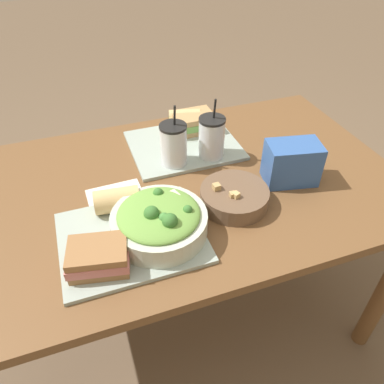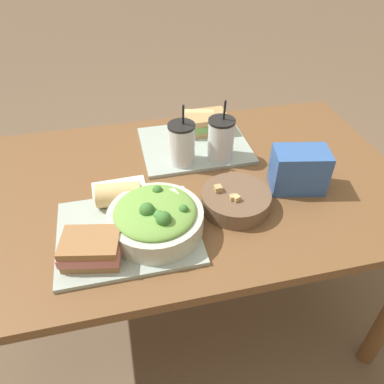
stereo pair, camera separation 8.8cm
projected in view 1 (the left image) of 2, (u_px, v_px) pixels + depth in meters
name	position (u px, v px, depth m)	size (l,w,h in m)	color
ground_plane	(180.00, 312.00, 1.60)	(12.00, 12.00, 0.00)	brown
dining_table	(176.00, 206.00, 1.21)	(1.41, 0.83, 0.70)	brown
tray_near	(131.00, 237.00, 0.98)	(0.37, 0.30, 0.01)	#99A89E
tray_far	(184.00, 145.00, 1.31)	(0.37, 0.30, 0.01)	#99A89E
salad_bowl	(159.00, 220.00, 0.95)	(0.25, 0.25, 0.10)	beige
soup_bowl	(234.00, 196.00, 1.07)	(0.20, 0.20, 0.07)	brown
sandwich_near	(98.00, 257.00, 0.88)	(0.16, 0.13, 0.06)	olive
baguette_near	(118.00, 200.00, 1.03)	(0.13, 0.08, 0.07)	tan
sandwich_far	(193.00, 122.00, 1.36)	(0.15, 0.11, 0.06)	tan
baguette_far	(185.00, 118.00, 1.38)	(0.13, 0.09, 0.07)	tan
drink_cup_dark	(174.00, 146.00, 1.18)	(0.09, 0.09, 0.20)	silver
drink_cup_red	(212.00, 138.00, 1.22)	(0.09, 0.09, 0.20)	silver
chip_bag	(292.00, 163.00, 1.13)	(0.17, 0.13, 0.13)	#335BA3
napkin_folded	(115.00, 196.00, 1.11)	(0.17, 0.12, 0.00)	silver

